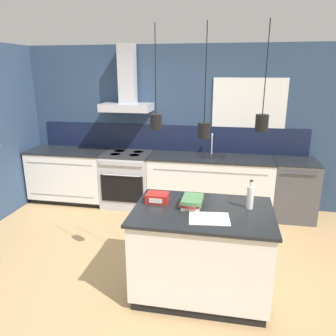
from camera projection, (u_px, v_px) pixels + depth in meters
ground_plane at (140, 263)px, 3.90m from camera, size 16.00×16.00×0.00m
wall_back at (168, 124)px, 5.39m from camera, size 5.60×2.52×2.60m
counter_run_left at (70, 175)px, 5.67m from camera, size 1.32×0.64×0.91m
counter_run_sink at (210, 184)px, 5.24m from camera, size 1.94×0.64×1.25m
oven_range at (128, 179)px, 5.47m from camera, size 0.80×0.66×0.91m
dishwasher at (294, 189)px, 5.01m from camera, size 0.63×0.65×0.91m
kitchen_island at (202, 251)px, 3.30m from camera, size 1.35×0.93×0.91m
bottle_on_island at (250, 197)px, 3.17m from camera, size 0.07×0.07×0.29m
book_stack at (192, 202)px, 3.24m from camera, size 0.23×0.32×0.10m
red_supply_box at (157, 198)px, 3.34m from camera, size 0.22×0.17×0.09m
paper_pile at (209, 219)px, 2.98m from camera, size 0.39×0.31×0.01m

